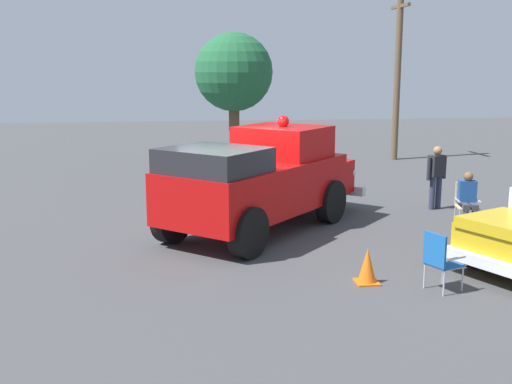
{
  "coord_description": "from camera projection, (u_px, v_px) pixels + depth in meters",
  "views": [
    {
      "loc": [
        1.3,
        13.65,
        3.76
      ],
      "look_at": [
        -0.49,
        -0.36,
        0.93
      ],
      "focal_mm": 44.62,
      "sensor_mm": 36.0,
      "label": 1
    }
  ],
  "objects": [
    {
      "name": "lawn_chair_by_car",
      "position": [
        439.0,
        257.0,
        10.65
      ],
      "size": [
        0.65,
        0.65,
        1.02
      ],
      "color": "#B7BABF",
      "rests_on": "ground"
    },
    {
      "name": "spectator_standing",
      "position": [
        436.0,
        173.0,
        16.71
      ],
      "size": [
        0.63,
        0.39,
        1.68
      ],
      "color": "#2D334C",
      "rests_on": "ground"
    },
    {
      "name": "oak_tree_left",
      "position": [
        234.0,
        73.0,
        24.37
      ],
      "size": [
        3.01,
        3.01,
        5.0
      ],
      "color": "brown",
      "rests_on": "ground"
    },
    {
      "name": "traffic_cone",
      "position": [
        367.0,
        266.0,
        11.08
      ],
      "size": [
        0.4,
        0.4,
        0.64
      ],
      "color": "orange",
      "rests_on": "ground"
    },
    {
      "name": "vintage_fire_truck",
      "position": [
        262.0,
        179.0,
        14.54
      ],
      "size": [
        5.56,
        5.9,
        2.59
      ],
      "color": "black",
      "rests_on": "ground"
    },
    {
      "name": "ground_plane",
      "position": [
        236.0,
        237.0,
        14.17
      ],
      "size": [
        60.0,
        60.0,
        0.0
      ],
      "primitive_type": "plane",
      "color": "#424244"
    },
    {
      "name": "lawn_chair_near_truck",
      "position": [
        466.0,
        201.0,
        15.11
      ],
      "size": [
        0.59,
        0.58,
        1.02
      ],
      "color": "#B7BABF",
      "rests_on": "ground"
    },
    {
      "name": "utility_pole",
      "position": [
        397.0,
        73.0,
        25.09
      ],
      "size": [
        0.26,
        1.7,
        6.59
      ],
      "color": "brown",
      "rests_on": "ground"
    },
    {
      "name": "spectator_seated",
      "position": [
        468.0,
        197.0,
        14.96
      ],
      "size": [
        0.47,
        0.59,
        1.29
      ],
      "color": "#383842",
      "rests_on": "ground"
    }
  ]
}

